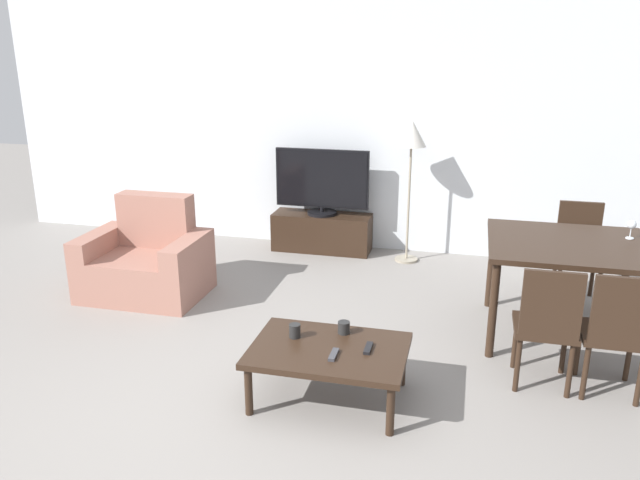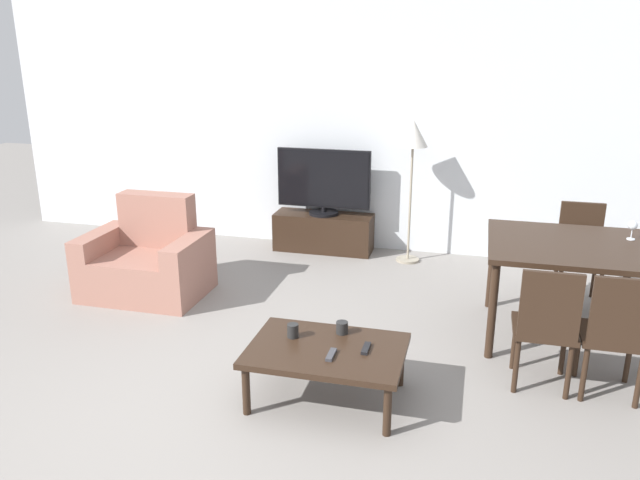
# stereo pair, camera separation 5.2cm
# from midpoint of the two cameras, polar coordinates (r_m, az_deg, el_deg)

# --- Properties ---
(ground_plane) EXTENTS (18.00, 18.00, 0.00)m
(ground_plane) POSITION_cam_midpoint_polar(r_m,az_deg,el_deg) (3.93, -10.12, -16.98)
(ground_plane) COLOR gray
(wall_back) EXTENTS (7.90, 0.06, 2.70)m
(wall_back) POSITION_cam_midpoint_polar(r_m,az_deg,el_deg) (6.82, 2.34, 10.45)
(wall_back) COLOR silver
(wall_back) RESTS_ON ground_plane
(armchair) EXTENTS (1.06, 0.76, 0.88)m
(armchair) POSITION_cam_midpoint_polar(r_m,az_deg,el_deg) (5.88, -15.23, -1.95)
(armchair) COLOR #9E6B5B
(armchair) RESTS_ON ground_plane
(tv_stand) EXTENTS (1.07, 0.37, 0.41)m
(tv_stand) POSITION_cam_midpoint_polar(r_m,az_deg,el_deg) (6.86, 0.55, 0.72)
(tv_stand) COLOR black
(tv_stand) RESTS_ON ground_plane
(tv) EXTENTS (1.02, 0.32, 0.71)m
(tv) POSITION_cam_midpoint_polar(r_m,az_deg,el_deg) (6.71, 0.55, 5.33)
(tv) COLOR black
(tv) RESTS_ON tv_stand
(coffee_table) EXTENTS (0.99, 0.69, 0.37)m
(coffee_table) POSITION_cam_midpoint_polar(r_m,az_deg,el_deg) (4.02, 0.98, -10.32)
(coffee_table) COLOR black
(coffee_table) RESTS_ON ground_plane
(dining_table) EXTENTS (1.19, 1.07, 0.77)m
(dining_table) POSITION_cam_midpoint_polar(r_m,az_deg,el_deg) (5.05, 22.07, -1.21)
(dining_table) COLOR black
(dining_table) RESTS_ON ground_plane
(dining_chair_near) EXTENTS (0.40, 0.40, 0.87)m
(dining_chair_near) POSITION_cam_midpoint_polar(r_m,az_deg,el_deg) (4.32, 20.29, -7.18)
(dining_chair_near) COLOR black
(dining_chair_near) RESTS_ON ground_plane
(dining_chair_far) EXTENTS (0.40, 0.40, 0.87)m
(dining_chair_far) POSITION_cam_midpoint_polar(r_m,az_deg,el_deg) (5.94, 22.90, -0.71)
(dining_chair_far) COLOR black
(dining_chair_far) RESTS_ON ground_plane
(dining_chair_near_right) EXTENTS (0.40, 0.40, 0.87)m
(dining_chair_near_right) POSITION_cam_midpoint_polar(r_m,az_deg,el_deg) (4.39, 25.71, -7.48)
(dining_chair_near_right) COLOR black
(dining_chair_near_right) RESTS_ON ground_plane
(floor_lamp) EXTENTS (0.30, 0.30, 1.47)m
(floor_lamp) POSITION_cam_midpoint_polar(r_m,az_deg,el_deg) (6.35, 8.73, 8.79)
(floor_lamp) COLOR gray
(floor_lamp) RESTS_ON ground_plane
(remote_primary) EXTENTS (0.04, 0.15, 0.02)m
(remote_primary) POSITION_cam_midpoint_polar(r_m,az_deg,el_deg) (3.90, 1.41, -10.44)
(remote_primary) COLOR #38383D
(remote_primary) RESTS_ON coffee_table
(remote_secondary) EXTENTS (0.04, 0.15, 0.02)m
(remote_secondary) POSITION_cam_midpoint_polar(r_m,az_deg,el_deg) (3.98, 4.60, -9.85)
(remote_secondary) COLOR black
(remote_secondary) RESTS_ON coffee_table
(cup_white_near) EXTENTS (0.07, 0.07, 0.09)m
(cup_white_near) POSITION_cam_midpoint_polar(r_m,az_deg,el_deg) (4.11, -2.13, -8.28)
(cup_white_near) COLOR black
(cup_white_near) RESTS_ON coffee_table
(cup_colored_far) EXTENTS (0.08, 0.08, 0.08)m
(cup_colored_far) POSITION_cam_midpoint_polar(r_m,az_deg,el_deg) (4.17, 2.38, -8.01)
(cup_colored_far) COLOR black
(cup_colored_far) RESTS_ON coffee_table
(wine_glass_left) EXTENTS (0.07, 0.07, 0.15)m
(wine_glass_left) POSITION_cam_midpoint_polar(r_m,az_deg,el_deg) (5.28, 26.93, 1.09)
(wine_glass_left) COLOR silver
(wine_glass_left) RESTS_ON dining_table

